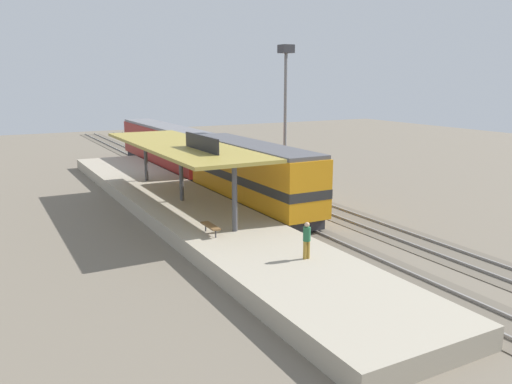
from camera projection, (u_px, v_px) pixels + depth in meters
ground_plane at (268, 203)px, 37.70m from camera, size 120.00×120.00×0.00m
track_near at (243, 205)px, 36.76m from camera, size 3.20×110.00×0.16m
track_far at (298, 198)px, 38.90m from camera, size 3.20×110.00×0.16m
platform at (182, 207)px, 34.53m from camera, size 6.00×44.00×0.90m
station_canopy at (181, 147)px, 33.57m from camera, size 5.20×18.00×4.70m
platform_bench at (210, 226)px, 26.84m from camera, size 0.44×1.70×0.50m
locomotive at (251, 175)px, 35.19m from camera, size 2.93×14.43×4.44m
passenger_carriage_single at (166, 147)px, 50.66m from camera, size 2.90×20.00×4.24m
light_mast at (286, 84)px, 44.69m from camera, size 1.10×1.10×11.70m
person_waiting at (307, 238)px, 23.10m from camera, size 0.34×0.34×1.71m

